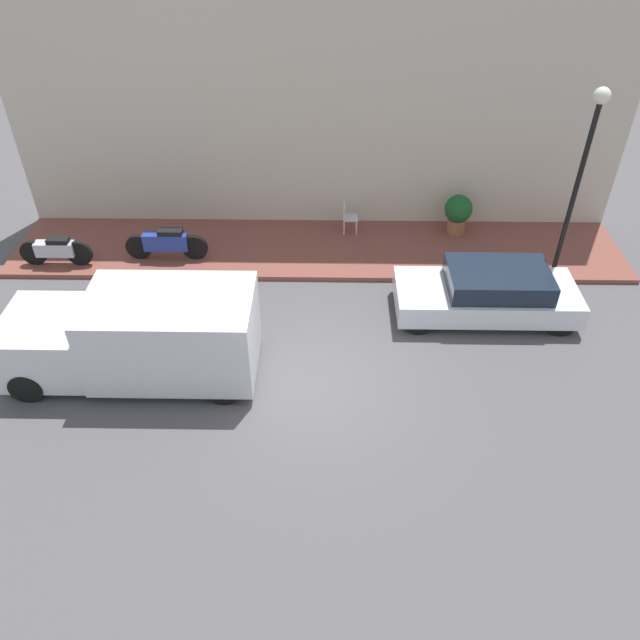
{
  "coord_description": "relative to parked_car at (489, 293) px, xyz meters",
  "views": [
    {
      "loc": [
        -9.34,
        -0.3,
        8.98
      ],
      "look_at": [
        1.25,
        -0.13,
        0.6
      ],
      "focal_mm": 35.0,
      "sensor_mm": 36.0,
      "label": 1
    }
  ],
  "objects": [
    {
      "name": "ground_plane",
      "position": [
        -2.34,
        4.0,
        -0.59
      ],
      "size": [
        60.0,
        60.0,
        0.0
      ],
      "primitive_type": "plane",
      "color": "#514F51"
    },
    {
      "name": "sidewalk",
      "position": [
        2.69,
        4.0,
        -0.53
      ],
      "size": [
        2.9,
        16.17,
        0.12
      ],
      "color": "brown",
      "rests_on": "ground_plane"
    },
    {
      "name": "building_facade",
      "position": [
        4.29,
        4.0,
        2.9
      ],
      "size": [
        0.3,
        16.17,
        6.98
      ],
      "color": "beige",
      "rests_on": "ground_plane"
    },
    {
      "name": "parked_car",
      "position": [
        0.0,
        0.0,
        0.0
      ],
      "size": [
        1.73,
        4.15,
        1.2
      ],
      "color": "silver",
      "rests_on": "ground_plane"
    },
    {
      "name": "delivery_van",
      "position": [
        -2.12,
        7.57,
        0.37
      ],
      "size": [
        1.97,
        5.05,
        1.89
      ],
      "color": "silver",
      "rests_on": "ground_plane"
    },
    {
      "name": "scooter_silver",
      "position": [
        1.73,
        10.64,
        -0.03
      ],
      "size": [
        0.3,
        1.84,
        0.77
      ],
      "color": "#B7B7BF",
      "rests_on": "sidewalk"
    },
    {
      "name": "motorcycle_blue",
      "position": [
        2.06,
        7.87,
        0.01
      ],
      "size": [
        0.3,
        2.13,
        0.85
      ],
      "color": "navy",
      "rests_on": "sidewalk"
    },
    {
      "name": "streetlamp",
      "position": [
        1.55,
        -2.0,
        2.69
      ],
      "size": [
        0.36,
        0.36,
        4.64
      ],
      "color": "black",
      "rests_on": "sidewalk"
    },
    {
      "name": "potted_plant",
      "position": [
        3.5,
        0.18,
        0.17
      ],
      "size": [
        0.75,
        0.75,
        1.12
      ],
      "color": "brown",
      "rests_on": "sidewalk"
    },
    {
      "name": "cafe_chair",
      "position": [
        3.51,
        3.17,
        0.01
      ],
      "size": [
        0.4,
        0.4,
        0.82
      ],
      "color": "silver",
      "rests_on": "sidewalk"
    }
  ]
}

